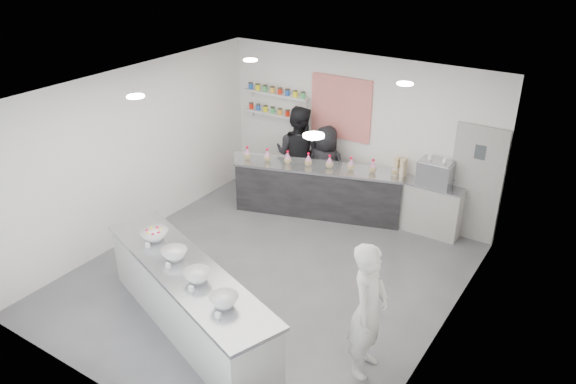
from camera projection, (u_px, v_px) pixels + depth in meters
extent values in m
plane|color=#515156|center=(267.00, 277.00, 8.94)|extent=(6.00, 6.00, 0.00)
plane|color=white|center=(263.00, 93.00, 7.63)|extent=(6.00, 6.00, 0.00)
plane|color=white|center=(357.00, 134.00, 10.54)|extent=(5.50, 0.00, 5.50)
plane|color=white|center=(134.00, 154.00, 9.64)|extent=(0.00, 6.00, 6.00)
plane|color=white|center=(446.00, 246.00, 6.93)|extent=(0.00, 6.00, 6.00)
cube|color=#959592|center=(475.00, 185.00, 9.59)|extent=(0.88, 0.04, 2.10)
cube|color=#CF0600|center=(341.00, 108.00, 10.50)|extent=(1.25, 0.03, 1.20)
cube|color=silver|center=(277.00, 114.00, 11.28)|extent=(1.45, 0.22, 0.04)
cube|color=silver|center=(277.00, 94.00, 11.10)|extent=(1.45, 0.22, 0.04)
cylinder|color=white|center=(136.00, 96.00, 7.57)|extent=(0.24, 0.24, 0.02)
cylinder|color=white|center=(314.00, 136.00, 6.20)|extent=(0.24, 0.24, 0.02)
cylinder|color=white|center=(250.00, 60.00, 9.53)|extent=(0.24, 0.24, 0.02)
cylinder|color=white|center=(405.00, 84.00, 8.15)|extent=(0.24, 0.24, 0.02)
cube|color=#A1A19C|center=(189.00, 299.00, 7.63)|extent=(3.57, 1.95, 0.96)
cube|color=black|center=(318.00, 191.00, 10.65)|extent=(3.19, 1.53, 0.98)
cube|color=white|center=(316.00, 166.00, 10.14)|extent=(2.98, 0.98, 0.27)
cube|color=#A1A19C|center=(426.00, 208.00, 10.07)|extent=(1.28, 0.41, 0.95)
cube|color=#93969E|center=(435.00, 174.00, 9.71)|extent=(0.58, 0.40, 0.44)
imported|color=silver|center=(368.00, 310.00, 6.73)|extent=(0.49, 0.70, 1.81)
imported|color=black|center=(298.00, 155.00, 10.99)|extent=(1.04, 0.86, 1.97)
imported|color=black|center=(326.00, 168.00, 10.74)|extent=(0.89, 0.65, 1.68)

